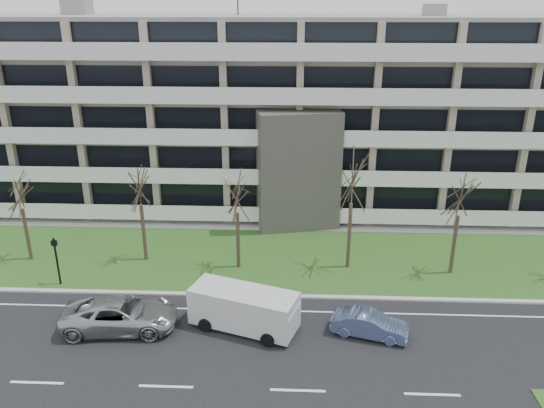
{
  "coord_description": "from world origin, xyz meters",
  "views": [
    {
      "loc": [
        -0.33,
        -19.24,
        16.47
      ],
      "look_at": [
        -1.6,
        10.0,
        5.13
      ],
      "focal_mm": 35.0,
      "sensor_mm": 36.0,
      "label": 1
    }
  ],
  "objects_px": {
    "white_van": "(245,306)",
    "pedestrian_signal": "(56,255)",
    "blue_sedan": "(369,324)",
    "silver_pickup": "(120,315)"
  },
  "relations": [
    {
      "from": "white_van",
      "to": "pedestrian_signal",
      "type": "relative_size",
      "value": 1.92
    },
    {
      "from": "pedestrian_signal",
      "to": "white_van",
      "type": "bearing_deg",
      "value": 3.99
    },
    {
      "from": "white_van",
      "to": "silver_pickup",
      "type": "bearing_deg",
      "value": -157.94
    },
    {
      "from": "silver_pickup",
      "to": "pedestrian_signal",
      "type": "xyz_separation_m",
      "value": [
        -5.19,
        4.43,
        1.16
      ]
    },
    {
      "from": "pedestrian_signal",
      "to": "blue_sedan",
      "type": "bearing_deg",
      "value": 9.32
    },
    {
      "from": "white_van",
      "to": "pedestrian_signal",
      "type": "distance_m",
      "value": 12.53
    },
    {
      "from": "blue_sedan",
      "to": "white_van",
      "type": "bearing_deg",
      "value": 101.69
    },
    {
      "from": "blue_sedan",
      "to": "silver_pickup",
      "type": "bearing_deg",
      "value": 104.92
    },
    {
      "from": "silver_pickup",
      "to": "blue_sedan",
      "type": "height_order",
      "value": "silver_pickup"
    },
    {
      "from": "silver_pickup",
      "to": "white_van",
      "type": "height_order",
      "value": "white_van"
    }
  ]
}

